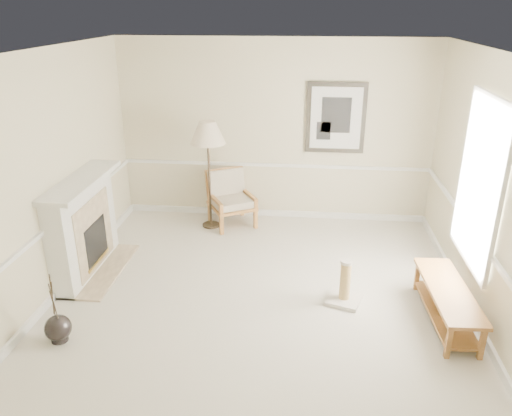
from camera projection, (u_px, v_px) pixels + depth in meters
The scene contains 8 objects.
ground at pixel (257, 305), 5.98m from camera, with size 5.50×5.50×0.00m, color silver.
room at pixel (271, 153), 5.33m from camera, with size 5.04×5.54×2.92m.
fireplace at pixel (84, 227), 6.52m from camera, with size 0.64×1.64×1.31m.
floor_vase at pixel (58, 329), 5.29m from camera, with size 0.28×0.28×0.82m.
armchair at pixel (230, 196), 8.07m from camera, with size 0.91×0.93×0.87m.
floor_lamp at pixel (208, 136), 7.54m from camera, with size 0.71×0.71×1.72m.
bench at pixel (447, 299), 5.59m from camera, with size 0.50×1.47×0.41m.
scratching_post at pixel (345, 289), 5.99m from camera, with size 0.50×0.50×0.56m.
Camera 1 is at (0.51, -5.07, 3.35)m, focal length 35.00 mm.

